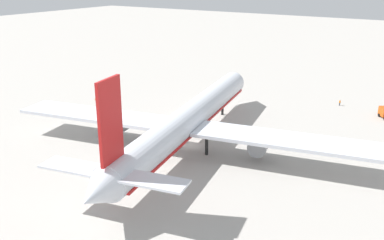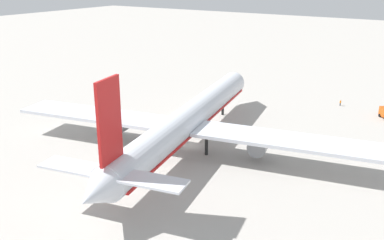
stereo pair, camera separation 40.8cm
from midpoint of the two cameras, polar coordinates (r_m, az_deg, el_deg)
ground_plane at (r=97.44m, az=-0.13°, el=-3.38°), size 600.00×600.00×0.00m
airliner at (r=93.89m, az=-0.43°, el=-0.06°), size 78.63×80.41×22.60m
ground_worker_2 at (r=133.12m, az=18.97°, el=2.15°), size 0.53×0.53×1.72m
traffic_cone_1 at (r=135.06m, az=-12.43°, el=2.72°), size 0.36×0.36×0.55m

